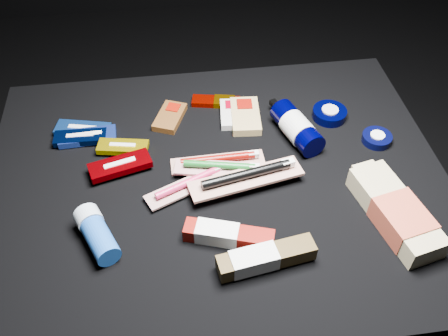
{
  "coord_description": "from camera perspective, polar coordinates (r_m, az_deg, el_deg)",
  "views": [
    {
      "loc": [
        -0.08,
        -0.71,
        1.18
      ],
      "look_at": [
        0.01,
        0.01,
        0.42
      ],
      "focal_mm": 40.0,
      "sensor_mm": 36.0,
      "label": 1
    }
  ],
  "objects": [
    {
      "name": "cream_tin_lower",
      "position": [
        1.19,
        17.07,
        3.27
      ],
      "size": [
        0.07,
        0.07,
        0.02
      ],
      "rotation": [
        0.0,
        0.0,
        -0.28
      ],
      "color": "black",
      "rests_on": "cloth_table"
    },
    {
      "name": "toothbrush_pack_1",
      "position": [
        1.03,
        -3.99,
        -1.8
      ],
      "size": [
        0.19,
        0.12,
        0.02
      ],
      "rotation": [
        0.0,
        0.0,
        0.42
      ],
      "color": "silver",
      "rests_on": "cloth_table"
    },
    {
      "name": "cloth_table",
      "position": [
        1.22,
        -0.64,
        -7.62
      ],
      "size": [
        0.98,
        0.78,
        0.4
      ],
      "primitive_type": "cube",
      "color": "black",
      "rests_on": "ground"
    },
    {
      "name": "clif_bar_0",
      "position": [
        1.2,
        -6.14,
        5.94
      ],
      "size": [
        0.09,
        0.11,
        0.02
      ],
      "rotation": [
        0.0,
        0.0,
        -0.4
      ],
      "color": "#522F12",
      "rests_on": "cloth_table"
    },
    {
      "name": "ground",
      "position": [
        1.38,
        -0.57,
        -12.54
      ],
      "size": [
        3.0,
        3.0,
        0.0
      ],
      "primitive_type": "plane",
      "color": "black",
      "rests_on": "ground"
    },
    {
      "name": "clif_bar_2",
      "position": [
        1.2,
        2.44,
        6.12
      ],
      "size": [
        0.08,
        0.13,
        0.02
      ],
      "rotation": [
        0.0,
        0.0,
        -0.08
      ],
      "color": "tan",
      "rests_on": "cloth_table"
    },
    {
      "name": "clif_bar_1",
      "position": [
        1.21,
        0.9,
        6.3
      ],
      "size": [
        0.06,
        0.1,
        0.02
      ],
      "rotation": [
        0.0,
        0.0,
        -0.09
      ],
      "color": "beige",
      "rests_on": "cloth_table"
    },
    {
      "name": "lotion_bottle",
      "position": [
        1.14,
        8.31,
        4.58
      ],
      "size": [
        0.1,
        0.19,
        0.06
      ],
      "rotation": [
        0.0,
        0.0,
        0.31
      ],
      "color": "black",
      "rests_on": "cloth_table"
    },
    {
      "name": "luna_bar_3",
      "position": [
        1.13,
        -11.48,
        2.38
      ],
      "size": [
        0.12,
        0.06,
        0.01
      ],
      "rotation": [
        0.0,
        0.0,
        -0.19
      ],
      "color": "#CAB005",
      "rests_on": "cloth_table"
    },
    {
      "name": "bodywash_bottle",
      "position": [
        1.02,
        19.07,
        -4.87
      ],
      "size": [
        0.13,
        0.25,
        0.05
      ],
      "rotation": [
        0.0,
        0.0,
        0.22
      ],
      "color": "tan",
      "rests_on": "cloth_table"
    },
    {
      "name": "luna_bar_4",
      "position": [
        1.09,
        -11.78,
        0.29
      ],
      "size": [
        0.14,
        0.08,
        0.02
      ],
      "rotation": [
        0.0,
        0.0,
        0.27
      ],
      "color": "#6D0004",
      "rests_on": "cloth_table"
    },
    {
      "name": "toothbrush_pack_0",
      "position": [
        1.09,
        -0.56,
        0.86
      ],
      "size": [
        0.21,
        0.05,
        0.02
      ],
      "rotation": [
        0.0,
        0.0,
        0.02
      ],
      "color": "silver",
      "rests_on": "cloth_table"
    },
    {
      "name": "toothbrush_pack_2",
      "position": [
        1.05,
        -0.38,
        0.08
      ],
      "size": [
        0.2,
        0.08,
        0.02
      ],
      "rotation": [
        0.0,
        0.0,
        -0.21
      ],
      "color": "silver",
      "rests_on": "cloth_table"
    },
    {
      "name": "luna_bar_0",
      "position": [
        1.21,
        -15.82,
        4.25
      ],
      "size": [
        0.13,
        0.08,
        0.02
      ],
      "rotation": [
        0.0,
        0.0,
        -0.24
      ],
      "color": "#164498",
      "rests_on": "cloth_table"
    },
    {
      "name": "toothpaste_carton_green",
      "position": [
        0.91,
        4.36,
        -10.27
      ],
      "size": [
        0.18,
        0.07,
        0.04
      ],
      "rotation": [
        0.0,
        0.0,
        0.15
      ],
      "color": "#3C2D11",
      "rests_on": "cloth_table"
    },
    {
      "name": "toothbrush_pack_3",
      "position": [
        1.02,
        2.72,
        -0.95
      ],
      "size": [
        0.25,
        0.1,
        0.03
      ],
      "rotation": [
        0.0,
        0.0,
        0.2
      ],
      "color": "silver",
      "rests_on": "cloth_table"
    },
    {
      "name": "luna_bar_2",
      "position": [
        1.18,
        -16.09,
        3.38
      ],
      "size": [
        0.12,
        0.05,
        0.02
      ],
      "rotation": [
        0.0,
        0.0,
        -0.04
      ],
      "color": "black",
      "rests_on": "cloth_table"
    },
    {
      "name": "cream_tin_upper",
      "position": [
        1.23,
        11.96,
        6.1
      ],
      "size": [
        0.08,
        0.08,
        0.03
      ],
      "rotation": [
        0.0,
        0.0,
        0.3
      ],
      "color": "black",
      "rests_on": "cloth_table"
    },
    {
      "name": "deodorant_stick",
      "position": [
        0.97,
        -14.34,
        -7.28
      ],
      "size": [
        0.09,
        0.13,
        0.05
      ],
      "rotation": [
        0.0,
        0.0,
        0.42
      ],
      "color": "#194CA3",
      "rests_on": "cloth_table"
    },
    {
      "name": "luna_bar_1",
      "position": [
        1.18,
        -15.33,
        3.49
      ],
      "size": [
        0.13,
        0.05,
        0.02
      ],
      "rotation": [
        0.0,
        0.0,
        0.04
      ],
      "color": "#203DAC",
      "rests_on": "cloth_table"
    },
    {
      "name": "toothpaste_carton_red",
      "position": [
        0.95,
        0.08,
        -7.64
      ],
      "size": [
        0.17,
        0.09,
        0.03
      ],
      "rotation": [
        0.0,
        0.0,
        -0.32
      ],
      "color": "#700903",
      "rests_on": "cloth_table"
    },
    {
      "name": "power_bar",
      "position": [
        1.24,
        -0.59,
        7.59
      ],
      "size": [
        0.12,
        0.06,
        0.01
      ],
      "rotation": [
        0.0,
        0.0,
        -0.2
      ],
      "color": "#850800",
      "rests_on": "cloth_table"
    }
  ]
}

